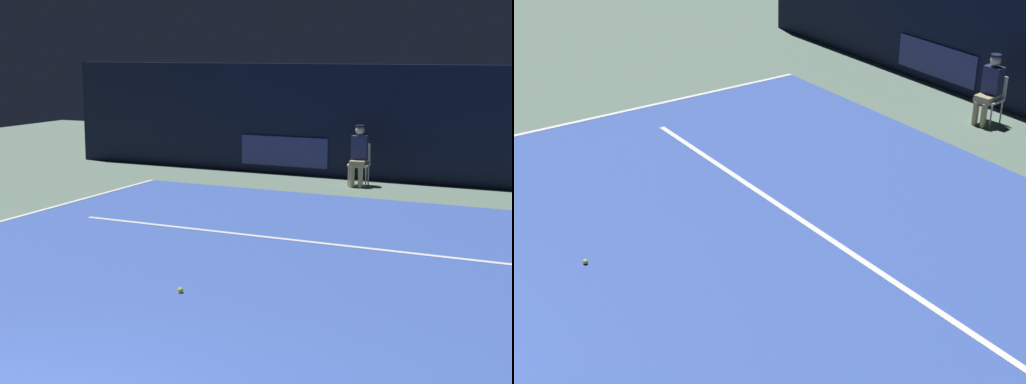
% 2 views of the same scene
% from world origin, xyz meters
% --- Properties ---
extents(ground_plane, '(34.73, 34.73, 0.00)m').
position_xyz_m(ground_plane, '(0.00, 4.90, 0.00)').
color(ground_plane, slate).
extents(court_surface, '(11.02, 11.80, 0.01)m').
position_xyz_m(court_surface, '(0.00, 4.90, 0.01)').
color(court_surface, '#3856B2').
rests_on(court_surface, ground).
extents(line_sideline_right, '(0.10, 11.80, 0.01)m').
position_xyz_m(line_sideline_right, '(-5.46, 4.90, 0.01)').
color(line_sideline_right, white).
rests_on(line_sideline_right, court_surface).
extents(line_service, '(8.60, 0.10, 0.01)m').
position_xyz_m(line_service, '(0.00, 6.96, 0.01)').
color(line_service, white).
rests_on(line_service, court_surface).
extents(line_judge_on_chair, '(0.49, 0.56, 1.32)m').
position_xyz_m(line_judge_on_chair, '(-1.04, 12.14, 0.69)').
color(line_judge_on_chair, white).
rests_on(line_judge_on_chair, ground).
extents(tennis_ball, '(0.07, 0.07, 0.07)m').
position_xyz_m(tennis_ball, '(-0.64, 3.95, 0.05)').
color(tennis_ball, '#CCE033').
rests_on(tennis_ball, court_surface).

